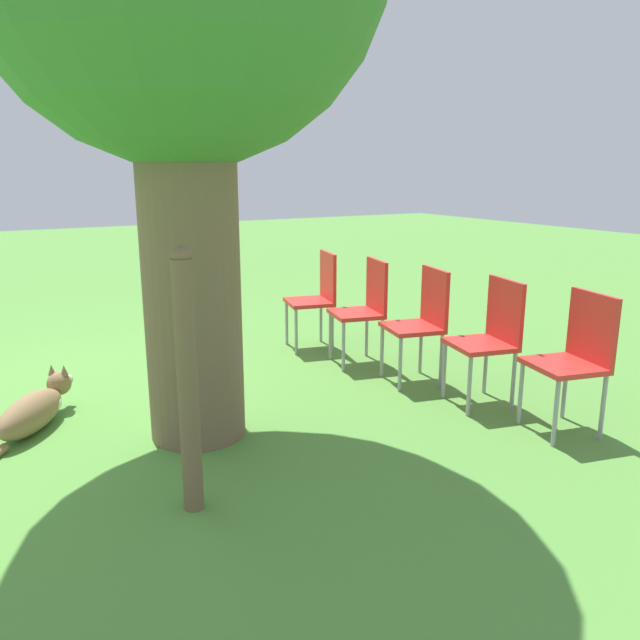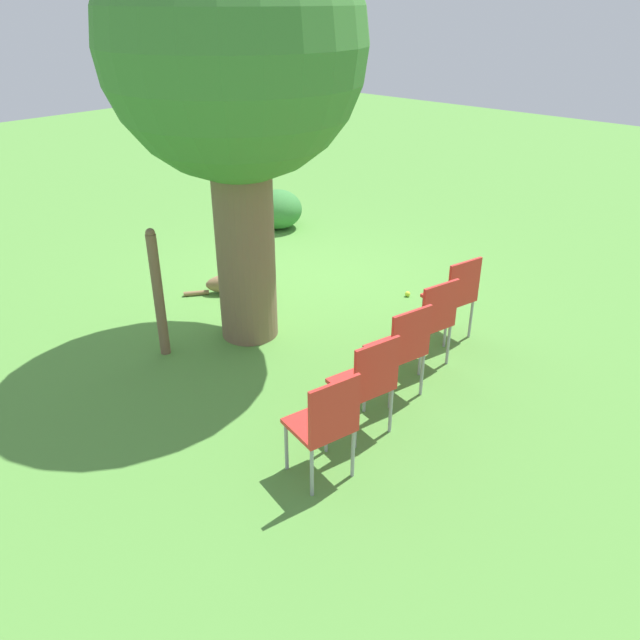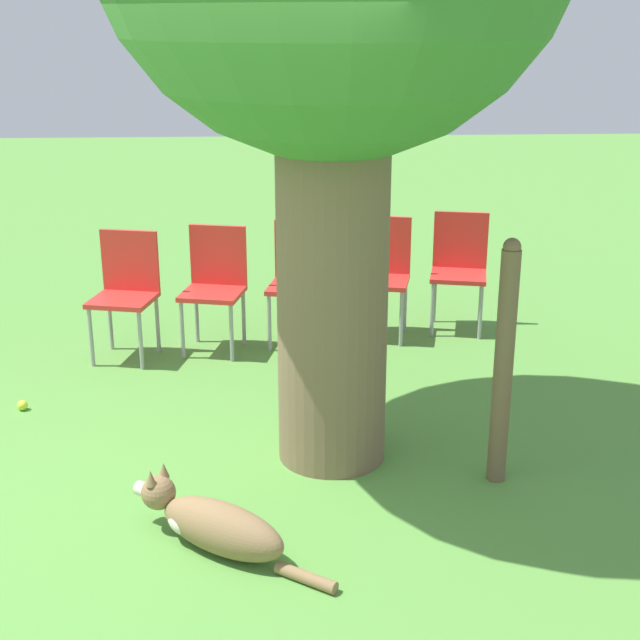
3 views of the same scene
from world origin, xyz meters
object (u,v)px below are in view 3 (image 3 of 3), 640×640
at_px(dog, 212,524).
at_px(red_chair_1, 215,280).
at_px(red_chair_0, 126,286).
at_px(tennis_ball, 23,405).
at_px(red_chair_2, 300,274).
at_px(fence_post, 504,363).
at_px(red_chair_3, 381,268).
at_px(red_chair_4, 459,263).

bearing_deg(dog, red_chair_1, -52.23).
bearing_deg(red_chair_0, tennis_ball, -16.96).
xyz_separation_m(red_chair_0, red_chair_2, (-0.25, 1.30, 0.00)).
bearing_deg(red_chair_2, fence_post, 36.77).
distance_m(red_chair_2, red_chair_3, 0.66).
relative_size(red_chair_1, red_chair_2, 1.00).
xyz_separation_m(fence_post, red_chair_3, (-2.42, -0.36, -0.15)).
bearing_deg(red_chair_1, dog, 15.61).
bearing_deg(red_chair_3, red_chair_4, 113.90).
height_order(red_chair_2, red_chair_4, same).
relative_size(red_chair_1, red_chair_4, 1.00).
relative_size(dog, fence_post, 0.72).
xyz_separation_m(red_chair_3, red_chair_4, (-0.13, 0.65, 0.00)).
bearing_deg(red_chair_0, red_chair_1, 113.90).
height_order(dog, red_chair_1, red_chair_1).
xyz_separation_m(red_chair_0, red_chair_1, (-0.13, 0.65, 0.00)).
bearing_deg(red_chair_0, red_chair_4, 113.90).
height_order(red_chair_0, tennis_ball, red_chair_0).
xyz_separation_m(red_chair_2, red_chair_4, (-0.25, 1.30, 0.00)).
bearing_deg(fence_post, tennis_ball, -110.38).
bearing_deg(tennis_ball, dog, 38.73).
bearing_deg(red_chair_3, fence_post, 21.47).
bearing_deg(fence_post, red_chair_3, -171.52).
bearing_deg(red_chair_4, red_chair_2, -66.10).
xyz_separation_m(fence_post, red_chair_2, (-2.30, -1.01, -0.15)).
relative_size(red_chair_0, red_chair_1, 1.00).
bearing_deg(red_chair_1, red_chair_4, 113.90).
xyz_separation_m(red_chair_0, red_chair_4, (-0.50, 2.60, 0.00)).
bearing_deg(red_chair_3, tennis_ball, -48.73).
relative_size(fence_post, red_chair_0, 1.46).
bearing_deg(dog, red_chair_2, -65.09).
bearing_deg(fence_post, red_chair_2, -156.22).
bearing_deg(red_chair_1, fence_post, 50.43).
bearing_deg(red_chair_1, red_chair_3, 113.90).
bearing_deg(dog, red_chair_0, -38.49).
height_order(fence_post, red_chair_1, fence_post).
height_order(red_chair_0, red_chair_3, same).
distance_m(fence_post, red_chair_4, 2.57).
bearing_deg(red_chair_2, red_chair_1, -66.10).
relative_size(fence_post, red_chair_4, 1.46).
distance_m(red_chair_0, tennis_ball, 1.24).
relative_size(fence_post, red_chair_1, 1.46).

